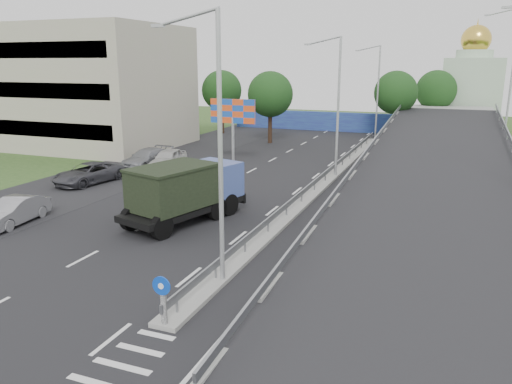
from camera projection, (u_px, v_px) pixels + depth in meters
The scene contains 23 objects.
ground at pixel (124, 365), 14.27m from camera, with size 160.00×160.00×0.00m, color #2D4C1E.
road_surface at pixel (267, 192), 33.36m from camera, with size 26.00×90.00×0.04m, color black.
parking_strip at pixel (107, 177), 37.95m from camera, with size 8.00×90.00×0.05m, color black.
median at pixel (325, 182), 35.88m from camera, with size 1.00×44.00×0.20m, color gray.
overpass_ramp at pixel (437, 167), 32.82m from camera, with size 10.00×50.00×3.50m.
median_guardrail at pixel (325, 173), 35.72m from camera, with size 0.09×44.00×0.71m.
sign_bollard at pixel (163, 300), 15.97m from camera, with size 0.64×0.23×1.67m.
lamp_post_near at pixel (215, 136), 18.19m from camera, with size 2.74×0.18×10.08m.
lamp_post_mid at pixel (336, 100), 36.21m from camera, with size 2.74×0.18×10.08m.
lamp_post_far at pixel (376, 87), 54.24m from camera, with size 2.74×0.18×10.08m.
beige_building at pixel (65, 87), 52.20m from camera, with size 24.00×14.00×12.00m, color #ADAB91.
blue_wall at pixel (348, 122), 62.25m from camera, with size 30.00×0.50×2.40m, color navy.
church at pixel (471, 88), 63.49m from camera, with size 7.00×7.00×13.80m.
billboard at pixel (233, 115), 41.64m from camera, with size 4.00×0.24×5.50m.
tree_left_mid at pixel (270, 94), 52.56m from camera, with size 4.80×4.80×7.60m.
tree_median_far at pixel (396, 93), 55.53m from camera, with size 4.80×4.80×7.60m.
tree_left_far at pixel (222, 91), 59.89m from camera, with size 4.80×4.80×7.60m.
tree_ramp_far at pixel (436, 90), 60.43m from camera, with size 4.80×4.80×7.60m.
dump_truck at pixel (186, 189), 26.88m from camera, with size 4.56×7.75×3.22m.
parked_car_b at pixel (14, 211), 26.68m from camera, with size 1.50×4.31×1.42m, color #949499.
parked_car_c at pixel (88, 173), 35.67m from camera, with size 2.44×5.28×1.47m, color #3A3A40.
parked_car_d at pixel (147, 158), 41.27m from camera, with size 2.12×5.22×1.51m, color gray.
parked_car_e at pixel (168, 159), 40.73m from camera, with size 1.91×4.74×1.61m, color #AFAFAB.
Camera 1 is at (8.10, -10.33, 8.39)m, focal length 35.00 mm.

